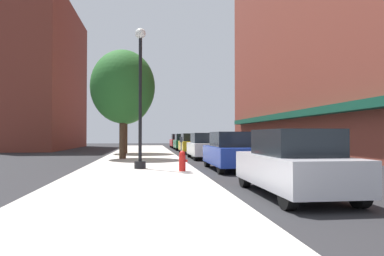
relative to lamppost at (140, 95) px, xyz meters
The scene contains 14 objects.
ground_plane 9.05m from the lamppost, 62.47° to the left, with size 90.00×90.00×0.00m, color #232326.
sidewalk_slab 9.07m from the lamppost, 90.60° to the left, with size 4.80×50.00×0.12m, color #B7B2A8.
building_far_background 29.13m from the lamppost, 112.73° to the left, with size 6.80×18.00×16.00m.
lamppost is the anchor object (origin of this frame).
fire_hydrant 3.40m from the lamppost, 37.89° to the right, with size 0.33×0.26×0.79m.
parking_meter_near 3.93m from the lamppost, 52.50° to the left, with size 0.14×0.09×1.31m.
tree_near 13.02m from the lamppost, 96.40° to the left, with size 4.21×4.21×7.09m.
tree_mid 6.71m from the lamppost, 100.19° to the left, with size 3.82×3.82×6.49m.
car_silver 7.98m from the lamppost, 59.10° to the right, with size 1.80×4.30×1.66m.
car_blue 4.59m from the lamppost, ahead, with size 1.80×4.30×1.66m.
car_white 8.71m from the lamppost, 62.17° to the left, with size 1.80×4.30×1.66m.
car_yellow 14.99m from the lamppost, 74.67° to the left, with size 1.80×4.30×1.66m.
car_green 21.59m from the lamppost, 79.50° to the left, with size 1.80×4.30×1.66m.
car_red 27.49m from the lamppost, 81.79° to the left, with size 1.80×4.30×1.66m.
Camera 1 is at (0.41, -4.51, 1.52)m, focal length 33.25 mm.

